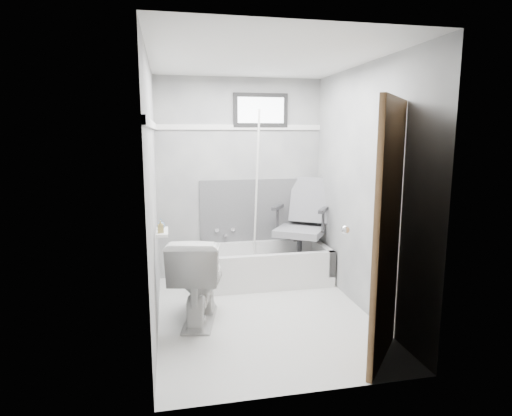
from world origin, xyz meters
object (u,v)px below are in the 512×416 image
object	(u,v)px
soap_bottle_a	(161,227)
bathtub	(265,265)
office_chair	(300,225)
soap_bottle_b	(161,224)
door	(442,243)
toilet	(198,279)

from	to	relation	value
soap_bottle_a	bathtub	bearing A→B (deg)	43.85
bathtub	office_chair	bearing A→B (deg)	4.28
bathtub	soap_bottle_b	xyz separation A→B (m)	(-1.17, -0.98, 0.75)
door	soap_bottle_b	size ratio (longest dim) A/B	21.73
toilet	office_chair	bearing A→B (deg)	-131.23
soap_bottle_a	soap_bottle_b	world-z (taller)	soap_bottle_a
bathtub	door	xyz separation A→B (m)	(0.75, -2.21, 0.79)
toilet	soap_bottle_b	size ratio (longest dim) A/B	9.05
toilet	soap_bottle_a	bearing A→B (deg)	45.74
bathtub	toilet	distance (m)	1.26
toilet	door	size ratio (longest dim) A/B	0.42
office_chair	soap_bottle_a	world-z (taller)	office_chair
bathtub	soap_bottle_a	distance (m)	1.79
toilet	bathtub	bearing A→B (deg)	-120.58
toilet	soap_bottle_b	xyz separation A→B (m)	(-0.32, -0.07, 0.55)
office_chair	soap_bottle_a	distance (m)	2.00
office_chair	soap_bottle_b	world-z (taller)	office_chair
door	soap_bottle_b	world-z (taller)	door
bathtub	toilet	size ratio (longest dim) A/B	1.80
soap_bottle_a	soap_bottle_b	bearing A→B (deg)	90.00
office_chair	toilet	xyz separation A→B (m)	(-1.28, -0.95, -0.26)
office_chair	toilet	size ratio (longest dim) A/B	1.32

